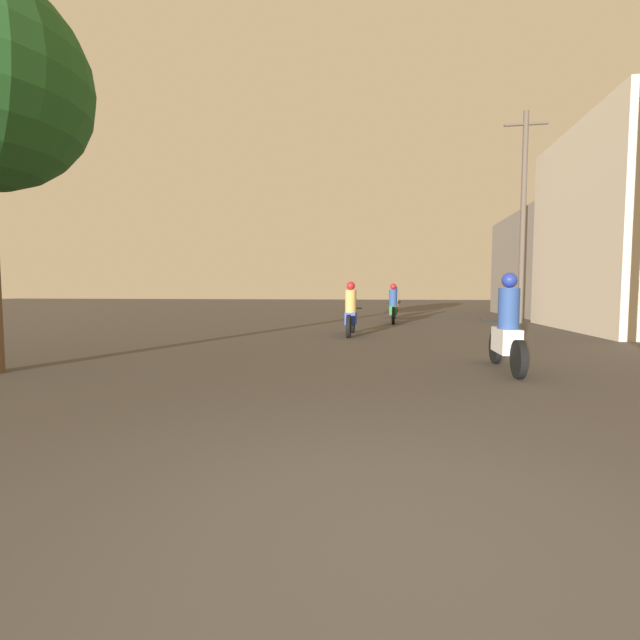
{
  "coord_description": "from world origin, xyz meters",
  "views": [
    {
      "loc": [
        -0.07,
        -1.98,
        1.28
      ],
      "look_at": [
        -2.8,
        15.81,
        0.04
      ],
      "focal_mm": 24.0,
      "sensor_mm": 36.0,
      "label": 1
    }
  ],
  "objects_px": {
    "motorcycle_white": "(507,331)",
    "motorcycle_blue": "(351,314)",
    "motorcycle_red": "(395,305)",
    "utility_pole_far": "(523,214)",
    "building_right_far": "(553,265)",
    "motorcycle_green": "(393,307)"
  },
  "relations": [
    {
      "from": "motorcycle_white",
      "to": "motorcycle_blue",
      "type": "bearing_deg",
      "value": 128.14
    },
    {
      "from": "motorcycle_white",
      "to": "motorcycle_blue",
      "type": "height_order",
      "value": "motorcycle_white"
    },
    {
      "from": "motorcycle_white",
      "to": "motorcycle_red",
      "type": "distance_m",
      "value": 13.29
    },
    {
      "from": "motorcycle_red",
      "to": "utility_pole_far",
      "type": "xyz_separation_m",
      "value": [
        4.81,
        -2.6,
        3.63
      ]
    },
    {
      "from": "motorcycle_red",
      "to": "building_right_far",
      "type": "bearing_deg",
      "value": 24.33
    },
    {
      "from": "motorcycle_blue",
      "to": "motorcycle_red",
      "type": "distance_m",
      "value": 8.25
    },
    {
      "from": "motorcycle_blue",
      "to": "building_right_far",
      "type": "bearing_deg",
      "value": 52.79
    },
    {
      "from": "motorcycle_blue",
      "to": "motorcycle_green",
      "type": "relative_size",
      "value": 1.0
    },
    {
      "from": "building_right_far",
      "to": "motorcycle_blue",
      "type": "bearing_deg",
      "value": -129.91
    },
    {
      "from": "motorcycle_blue",
      "to": "utility_pole_far",
      "type": "bearing_deg",
      "value": 44.31
    },
    {
      "from": "motorcycle_blue",
      "to": "building_right_far",
      "type": "distance_m",
      "value": 14.83
    },
    {
      "from": "motorcycle_blue",
      "to": "building_right_far",
      "type": "xyz_separation_m",
      "value": [
        9.43,
        11.27,
        1.95
      ]
    },
    {
      "from": "motorcycle_white",
      "to": "motorcycle_green",
      "type": "bearing_deg",
      "value": 107.58
    },
    {
      "from": "motorcycle_white",
      "to": "motorcycle_green",
      "type": "height_order",
      "value": "same"
    },
    {
      "from": "motorcycle_white",
      "to": "motorcycle_green",
      "type": "relative_size",
      "value": 0.9
    },
    {
      "from": "motorcycle_blue",
      "to": "motorcycle_red",
      "type": "bearing_deg",
      "value": 82.88
    },
    {
      "from": "motorcycle_white",
      "to": "utility_pole_far",
      "type": "xyz_separation_m",
      "value": [
        3.3,
        10.6,
        3.6
      ]
    },
    {
      "from": "motorcycle_white",
      "to": "motorcycle_red",
      "type": "xyz_separation_m",
      "value": [
        -1.51,
        13.21,
        -0.03
      ]
    },
    {
      "from": "motorcycle_white",
      "to": "building_right_far",
      "type": "distance_m",
      "value": 17.71
    },
    {
      "from": "motorcycle_white",
      "to": "motorcycle_blue",
      "type": "xyz_separation_m",
      "value": [
        -2.92,
        5.08,
        -0.01
      ]
    },
    {
      "from": "motorcycle_blue",
      "to": "utility_pole_far",
      "type": "xyz_separation_m",
      "value": [
        6.22,
        5.52,
        3.61
      ]
    },
    {
      "from": "motorcycle_blue",
      "to": "building_right_far",
      "type": "height_order",
      "value": "building_right_far"
    }
  ]
}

